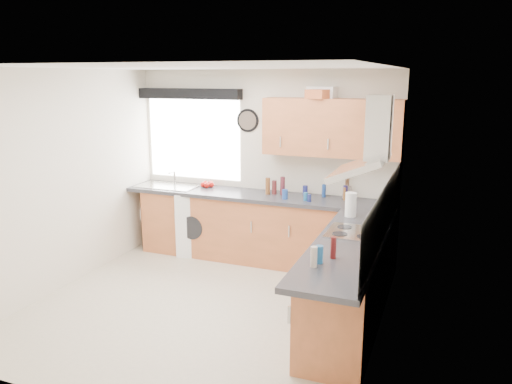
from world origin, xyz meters
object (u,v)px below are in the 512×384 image
at_px(extractor_hood, 369,147).
at_px(oven, 352,279).
at_px(upper_cabinets, 332,128).
at_px(washing_machine, 202,222).

bearing_deg(extractor_hood, oven, 180.00).
height_order(oven, extractor_hood, extractor_hood).
height_order(extractor_hood, upper_cabinets, upper_cabinets).
distance_m(extractor_hood, upper_cabinets, 1.48).
bearing_deg(upper_cabinets, oven, -67.46).
relative_size(extractor_hood, washing_machine, 0.89).
distance_m(upper_cabinets, washing_machine, 2.23).
bearing_deg(oven, upper_cabinets, 112.54).
xyz_separation_m(extractor_hood, upper_cabinets, (-0.65, 1.33, 0.03)).
distance_m(extractor_hood, washing_machine, 3.02).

